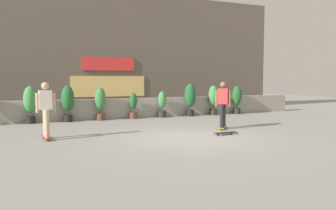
{
  "coord_description": "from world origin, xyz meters",
  "views": [
    {
      "loc": [
        -4.65,
        -9.33,
        1.78
      ],
      "look_at": [
        0.0,
        1.5,
        0.9
      ],
      "focal_mm": 36.91,
      "sensor_mm": 36.0,
      "label": 1
    }
  ],
  "objects_px": {
    "potted_plant_6": "(190,97)",
    "skater_far_left": "(223,103)",
    "potted_plant_3": "(100,101)",
    "potted_plant_8": "(237,98)",
    "potted_plant_5": "(162,103)",
    "potted_plant_1": "(30,102)",
    "skateboard_near_camera": "(226,133)",
    "potted_plant_2": "(68,101)",
    "potted_plant_4": "(133,105)",
    "skater_far_right": "(46,108)",
    "potted_plant_7": "(213,98)"
  },
  "relations": [
    {
      "from": "potted_plant_6",
      "to": "skater_far_right",
      "type": "xyz_separation_m",
      "value": [
        -6.88,
        -4.19,
        0.02
      ]
    },
    {
      "from": "potted_plant_8",
      "to": "skater_far_right",
      "type": "xyz_separation_m",
      "value": [
        -9.57,
        -4.19,
        0.11
      ]
    },
    {
      "from": "potted_plant_7",
      "to": "potted_plant_8",
      "type": "height_order",
      "value": "potted_plant_7"
    },
    {
      "from": "potted_plant_3",
      "to": "skateboard_near_camera",
      "type": "relative_size",
      "value": 1.76
    },
    {
      "from": "potted_plant_6",
      "to": "potted_plant_7",
      "type": "distance_m",
      "value": 1.3
    },
    {
      "from": "potted_plant_1",
      "to": "potted_plant_2",
      "type": "xyz_separation_m",
      "value": [
        1.46,
        -0.0,
        0.01
      ]
    },
    {
      "from": "potted_plant_8",
      "to": "skater_far_right",
      "type": "relative_size",
      "value": 0.85
    },
    {
      "from": "potted_plant_1",
      "to": "potted_plant_3",
      "type": "height_order",
      "value": "potted_plant_1"
    },
    {
      "from": "potted_plant_4",
      "to": "potted_plant_8",
      "type": "bearing_deg",
      "value": -0.0
    },
    {
      "from": "potted_plant_6",
      "to": "potted_plant_1",
      "type": "bearing_deg",
      "value": 180.0
    },
    {
      "from": "potted_plant_3",
      "to": "potted_plant_7",
      "type": "bearing_deg",
      "value": 0.0
    },
    {
      "from": "potted_plant_3",
      "to": "potted_plant_8",
      "type": "height_order",
      "value": "potted_plant_8"
    },
    {
      "from": "potted_plant_7",
      "to": "skater_far_right",
      "type": "xyz_separation_m",
      "value": [
        -8.17,
        -4.19,
        0.08
      ]
    },
    {
      "from": "potted_plant_2",
      "to": "potted_plant_7",
      "type": "distance_m",
      "value": 7.03
    },
    {
      "from": "potted_plant_1",
      "to": "skater_far_left",
      "type": "bearing_deg",
      "value": -34.86
    },
    {
      "from": "skateboard_near_camera",
      "to": "potted_plant_8",
      "type": "bearing_deg",
      "value": 52.67
    },
    {
      "from": "potted_plant_3",
      "to": "skateboard_near_camera",
      "type": "bearing_deg",
      "value": -62.73
    },
    {
      "from": "potted_plant_5",
      "to": "skater_far_left",
      "type": "xyz_separation_m",
      "value": [
        0.55,
        -4.38,
        0.29
      ]
    },
    {
      "from": "potted_plant_3",
      "to": "potted_plant_1",
      "type": "bearing_deg",
      "value": 180.0
    },
    {
      "from": "skater_far_right",
      "to": "skateboard_near_camera",
      "type": "height_order",
      "value": "skater_far_right"
    },
    {
      "from": "potted_plant_5",
      "to": "skater_far_right",
      "type": "height_order",
      "value": "skater_far_right"
    },
    {
      "from": "potted_plant_1",
      "to": "potted_plant_3",
      "type": "distance_m",
      "value": 2.83
    },
    {
      "from": "potted_plant_6",
      "to": "potted_plant_8",
      "type": "xyz_separation_m",
      "value": [
        2.69,
        0.0,
        -0.09
      ]
    },
    {
      "from": "potted_plant_1",
      "to": "potted_plant_5",
      "type": "height_order",
      "value": "potted_plant_1"
    },
    {
      "from": "potted_plant_4",
      "to": "potted_plant_6",
      "type": "relative_size",
      "value": 0.75
    },
    {
      "from": "potted_plant_6",
      "to": "skater_far_right",
      "type": "height_order",
      "value": "skater_far_right"
    },
    {
      "from": "skater_far_right",
      "to": "skateboard_near_camera",
      "type": "distance_m",
      "value": 5.59
    },
    {
      "from": "potted_plant_6",
      "to": "skateboard_near_camera",
      "type": "bearing_deg",
      "value": -105.39
    },
    {
      "from": "potted_plant_1",
      "to": "skater_far_right",
      "type": "bearing_deg",
      "value": -85.63
    },
    {
      "from": "potted_plant_3",
      "to": "skater_far_right",
      "type": "xyz_separation_m",
      "value": [
        -2.51,
        -4.19,
        0.12
      ]
    },
    {
      "from": "potted_plant_2",
      "to": "potted_plant_3",
      "type": "height_order",
      "value": "potted_plant_2"
    },
    {
      "from": "skater_far_left",
      "to": "potted_plant_3",
      "type": "bearing_deg",
      "value": 128.26
    },
    {
      "from": "potted_plant_3",
      "to": "skateboard_near_camera",
      "type": "height_order",
      "value": "potted_plant_3"
    },
    {
      "from": "potted_plant_7",
      "to": "potted_plant_8",
      "type": "xyz_separation_m",
      "value": [
        1.4,
        0.0,
        -0.02
      ]
    },
    {
      "from": "potted_plant_3",
      "to": "potted_plant_7",
      "type": "distance_m",
      "value": 5.66
    },
    {
      "from": "skateboard_near_camera",
      "to": "potted_plant_1",
      "type": "bearing_deg",
      "value": 135.8
    },
    {
      "from": "potted_plant_6",
      "to": "skater_far_left",
      "type": "bearing_deg",
      "value": -101.8
    },
    {
      "from": "potted_plant_3",
      "to": "potted_plant_5",
      "type": "xyz_separation_m",
      "value": [
        2.9,
        0.0,
        -0.17
      ]
    },
    {
      "from": "skateboard_near_camera",
      "to": "potted_plant_7",
      "type": "bearing_deg",
      "value": 63.0
    },
    {
      "from": "skater_far_right",
      "to": "potted_plant_4",
      "type": "bearing_deg",
      "value": 46.29
    },
    {
      "from": "potted_plant_3",
      "to": "potted_plant_7",
      "type": "xyz_separation_m",
      "value": [
        5.66,
        0.0,
        0.04
      ]
    },
    {
      "from": "potted_plant_3",
      "to": "potted_plant_8",
      "type": "relative_size",
      "value": 0.99
    },
    {
      "from": "potted_plant_3",
      "to": "potted_plant_5",
      "type": "height_order",
      "value": "potted_plant_3"
    },
    {
      "from": "potted_plant_5",
      "to": "potted_plant_7",
      "type": "xyz_separation_m",
      "value": [
        2.76,
        -0.0,
        0.2
      ]
    },
    {
      "from": "potted_plant_8",
      "to": "potted_plant_5",
      "type": "bearing_deg",
      "value": 180.0
    },
    {
      "from": "potted_plant_5",
      "to": "potted_plant_7",
      "type": "bearing_deg",
      "value": -0.0
    },
    {
      "from": "potted_plant_1",
      "to": "potted_plant_8",
      "type": "bearing_deg",
      "value": 0.0
    },
    {
      "from": "potted_plant_6",
      "to": "skater_far_right",
      "type": "distance_m",
      "value": 8.05
    },
    {
      "from": "potted_plant_4",
      "to": "skater_far_right",
      "type": "relative_size",
      "value": 0.69
    },
    {
      "from": "potted_plant_1",
      "to": "skateboard_near_camera",
      "type": "xyz_separation_m",
      "value": [
        5.68,
        -5.52,
        -0.82
      ]
    }
  ]
}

